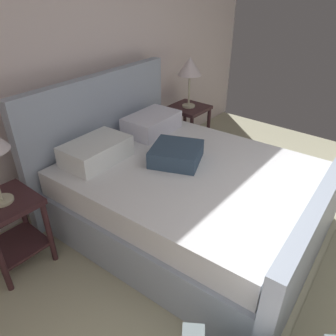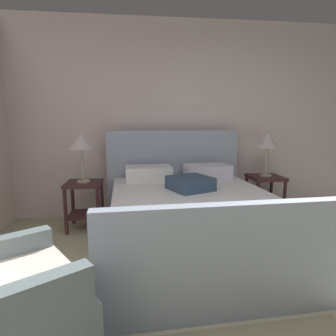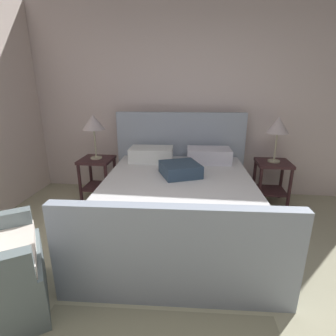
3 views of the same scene
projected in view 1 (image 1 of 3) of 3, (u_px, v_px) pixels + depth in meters
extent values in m
cube|color=silver|center=(100.00, 50.00, 3.17)|extent=(5.11, 0.12, 2.73)
cube|color=#96A3B6|center=(188.00, 207.00, 2.90)|extent=(1.78, 2.05, 0.40)
cube|color=#96A3B6|center=(103.00, 136.00, 3.22)|extent=(1.80, 0.19, 1.23)
cube|color=#96A3B6|center=(312.00, 237.00, 2.27)|extent=(1.80, 0.19, 0.81)
cube|color=silver|center=(189.00, 178.00, 2.74)|extent=(1.70, 1.99, 0.22)
cube|color=silver|center=(96.00, 151.00, 2.74)|extent=(0.58, 0.39, 0.18)
cube|color=silver|center=(152.00, 123.00, 3.26)|extent=(0.58, 0.39, 0.18)
cube|color=#2F4257|center=(176.00, 154.00, 2.74)|extent=(0.52, 0.52, 0.14)
cube|color=#391F22|center=(189.00, 108.00, 4.01)|extent=(0.44, 0.44, 0.04)
cube|color=#391F22|center=(188.00, 137.00, 4.21)|extent=(0.40, 0.40, 0.02)
cylinder|color=#391F22|center=(191.00, 139.00, 3.93)|extent=(0.04, 0.04, 0.56)
cylinder|color=#391F22|center=(208.00, 129.00, 4.18)|extent=(0.04, 0.04, 0.56)
cylinder|color=#391F22|center=(167.00, 131.00, 4.14)|extent=(0.04, 0.04, 0.56)
cylinder|color=#391F22|center=(185.00, 122.00, 4.39)|extent=(0.04, 0.04, 0.56)
cylinder|color=#B7B293|center=(189.00, 106.00, 3.99)|extent=(0.16, 0.16, 0.02)
cylinder|color=#B7B293|center=(189.00, 90.00, 3.89)|extent=(0.02, 0.02, 0.37)
cone|color=silver|center=(190.00, 66.00, 3.74)|extent=(0.28, 0.28, 0.21)
cube|color=#391F22|center=(3.00, 204.00, 2.31)|extent=(0.44, 0.44, 0.04)
cube|color=#391F22|center=(16.00, 245.00, 2.52)|extent=(0.40, 0.40, 0.02)
cylinder|color=#391F22|center=(1.00, 262.00, 2.24)|extent=(0.04, 0.04, 0.56)
cylinder|color=#391F22|center=(49.00, 233.00, 2.49)|extent=(0.04, 0.04, 0.56)
cylinder|color=#391F22|center=(23.00, 213.00, 2.70)|extent=(0.04, 0.04, 0.56)
cylinder|color=#B7B293|center=(2.00, 200.00, 2.30)|extent=(0.16, 0.16, 0.02)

